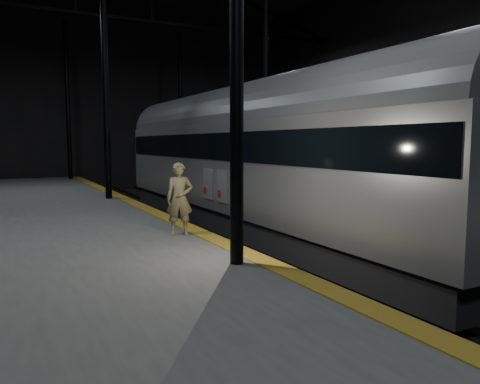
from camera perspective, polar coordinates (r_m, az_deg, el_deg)
ground at (r=14.63m, az=5.92°, el=-7.17°), size 44.00×44.00×0.00m
platform_left at (r=12.26m, az=-25.23°, el=-7.91°), size 9.00×43.80×1.00m
platform_right at (r=19.60m, az=24.67°, el=-2.84°), size 9.00×43.80×1.00m
tactile_strip at (r=12.98m, az=-6.19°, el=-4.34°), size 0.50×43.80×0.01m
track at (r=14.62m, az=5.92°, el=-6.91°), size 2.40×43.00×0.24m
train at (r=16.56m, az=0.96°, el=4.67°), size 2.96×19.74×5.28m
woman at (r=11.94m, az=-7.39°, el=-0.82°), size 0.78×0.65×1.84m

